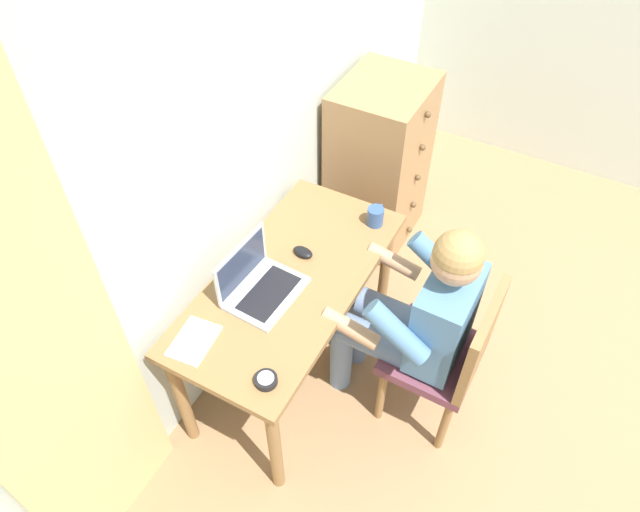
% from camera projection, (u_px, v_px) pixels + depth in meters
% --- Properties ---
extents(wall_back, '(4.80, 0.05, 2.50)m').
position_uv_depth(wall_back, '(243.00, 124.00, 2.47)').
color(wall_back, silver).
rests_on(wall_back, ground_plane).
extents(curtain_panel, '(0.59, 0.03, 2.18)m').
position_uv_depth(curtain_panel, '(46.00, 372.00, 1.80)').
color(curtain_panel, '#CCB77A').
rests_on(curtain_panel, ground_plane).
extents(desk, '(1.25, 0.61, 0.73)m').
position_uv_depth(desk, '(291.00, 293.00, 2.63)').
color(desk, olive).
rests_on(desk, ground_plane).
extents(dresser, '(0.57, 0.50, 1.06)m').
position_uv_depth(dresser, '(379.00, 165.00, 3.43)').
color(dresser, '#9E754C').
rests_on(dresser, ground_plane).
extents(chair, '(0.43, 0.41, 0.88)m').
position_uv_depth(chair, '(449.00, 354.00, 2.55)').
color(chair, brown).
rests_on(chair, ground_plane).
extents(person_seated, '(0.54, 0.59, 1.20)m').
position_uv_depth(person_seated, '(416.00, 313.00, 2.48)').
color(person_seated, '#6B84AD').
rests_on(person_seated, ground_plane).
extents(laptop, '(0.35, 0.27, 0.24)m').
position_uv_depth(laptop, '(258.00, 283.00, 2.47)').
color(laptop, '#B7BABF').
rests_on(laptop, desk).
extents(computer_mouse, '(0.07, 0.11, 0.03)m').
position_uv_depth(computer_mouse, '(303.00, 252.00, 2.64)').
color(computer_mouse, black).
rests_on(computer_mouse, desk).
extents(desk_clock, '(0.09, 0.09, 0.03)m').
position_uv_depth(desk_clock, '(266.00, 380.00, 2.18)').
color(desk_clock, black).
rests_on(desk_clock, desk).
extents(notebook_pad, '(0.23, 0.17, 0.01)m').
position_uv_depth(notebook_pad, '(194.00, 341.00, 2.32)').
color(notebook_pad, silver).
rests_on(notebook_pad, desk).
extents(coffee_mug, '(0.12, 0.08, 0.09)m').
position_uv_depth(coffee_mug, '(376.00, 216.00, 2.76)').
color(coffee_mug, '#33518C').
rests_on(coffee_mug, desk).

